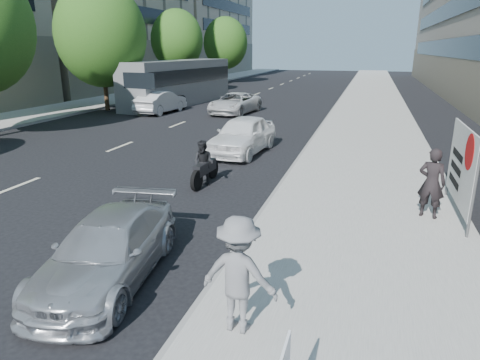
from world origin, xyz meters
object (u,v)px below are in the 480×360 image
(protest_banner, at_px, (462,166))
(white_sedan_mid, at_px, (161,102))
(motorcycle, at_px, (204,165))
(bus, at_px, (179,83))
(parked_sedan, at_px, (108,250))
(pedestrian_woman, at_px, (432,183))
(white_sedan_near, at_px, (242,135))
(jogger, at_px, (239,274))
(white_sedan_far, at_px, (235,103))

(protest_banner, xyz_separation_m, white_sedan_mid, (-15.66, 14.79, -0.67))
(motorcycle, xyz_separation_m, bus, (-9.25, 18.51, 1.00))
(parked_sedan, relative_size, motorcycle, 2.01)
(parked_sedan, distance_m, white_sedan_mid, 21.82)
(protest_banner, bearing_deg, pedestrian_woman, -147.65)
(white_sedan_mid, relative_size, bus, 0.36)
(white_sedan_near, xyz_separation_m, motorcycle, (0.07, -4.51, -0.12))
(jogger, bearing_deg, parked_sedan, -13.88)
(pedestrian_woman, height_order, bus, bus)
(pedestrian_woman, height_order, white_sedan_near, pedestrian_woman)
(jogger, bearing_deg, protest_banner, -118.65)
(white_sedan_near, height_order, motorcycle, white_sedan_near)
(parked_sedan, distance_m, white_sedan_near, 10.46)
(white_sedan_mid, bearing_deg, white_sedan_far, -161.32)
(jogger, xyz_separation_m, white_sedan_far, (-6.98, 22.02, -0.36))
(jogger, height_order, protest_banner, protest_banner)
(white_sedan_near, xyz_separation_m, white_sedan_mid, (-8.48, 9.44, -0.02))
(protest_banner, distance_m, parked_sedan, 8.44)
(pedestrian_woman, height_order, white_sedan_far, pedestrian_woman)
(protest_banner, distance_m, white_sedan_mid, 21.55)
(protest_banner, bearing_deg, white_sedan_far, 124.14)
(pedestrian_woman, distance_m, motorcycle, 6.56)
(white_sedan_mid, distance_m, bus, 4.70)
(white_sedan_mid, xyz_separation_m, motorcycle, (8.56, -13.95, -0.10))
(motorcycle, height_order, bus, bus)
(white_sedan_far, height_order, motorcycle, motorcycle)
(parked_sedan, height_order, white_sedan_near, white_sedan_near)
(white_sedan_far, bearing_deg, pedestrian_woman, -50.97)
(pedestrian_woman, xyz_separation_m, parked_sedan, (-6.00, -4.66, -0.43))
(jogger, height_order, motorcycle, jogger)
(parked_sedan, distance_m, motorcycle, 5.94)
(protest_banner, bearing_deg, white_sedan_near, 143.30)
(pedestrian_woman, xyz_separation_m, motorcycle, (-6.43, 1.27, -0.38))
(white_sedan_near, height_order, bus, bus)
(motorcycle, bearing_deg, pedestrian_woman, -6.98)
(protest_banner, distance_m, motorcycle, 7.20)
(motorcycle, bearing_deg, parked_sedan, -81.69)
(parked_sedan, distance_m, white_sedan_far, 21.51)
(motorcycle, bearing_deg, white_sedan_mid, 125.70)
(jogger, height_order, bus, bus)
(protest_banner, relative_size, white_sedan_mid, 0.69)
(parked_sedan, bearing_deg, jogger, -25.88)
(jogger, xyz_separation_m, motorcycle, (-3.23, 6.84, -0.40))
(motorcycle, relative_size, bus, 0.17)
(protest_banner, xyz_separation_m, motorcycle, (-7.11, 0.84, -0.76))
(white_sedan_mid, bearing_deg, parked_sedan, 118.78)
(protest_banner, relative_size, white_sedan_near, 0.69)
(white_sedan_near, bearing_deg, white_sedan_mid, 136.71)
(pedestrian_woman, bearing_deg, white_sedan_far, -39.96)
(white_sedan_near, height_order, white_sedan_far, white_sedan_near)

